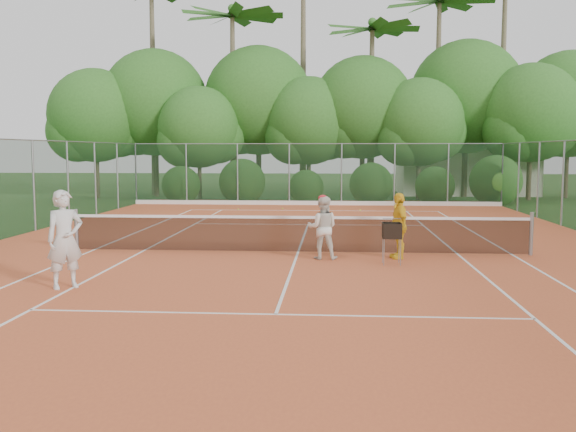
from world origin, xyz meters
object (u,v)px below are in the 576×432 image
object	(u,v)px
player_white	(65,239)
ball_hopper	(392,231)
player_yellow	(399,226)
player_center_grp	(323,227)

from	to	relation	value
player_white	ball_hopper	size ratio (longest dim) A/B	1.95
player_yellow	ball_hopper	distance (m)	0.88
player_white	player_yellow	size ratio (longest dim) A/B	1.17
player_white	ball_hopper	world-z (taller)	player_white
player_center_grp	player_yellow	distance (m)	1.88
player_yellow	ball_hopper	xyz separation A→B (m)	(-0.24, -0.84, -0.04)
player_white	player_center_grp	distance (m)	6.14
player_white	player_yellow	bearing A→B (deg)	-9.62
player_white	player_yellow	world-z (taller)	player_white
ball_hopper	player_center_grp	bearing A→B (deg)	159.86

